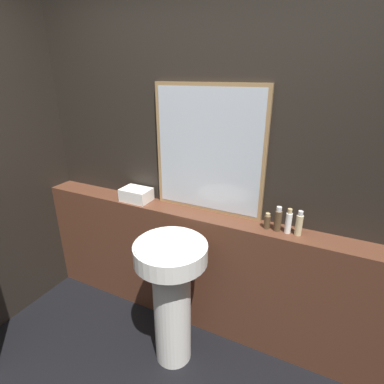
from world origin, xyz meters
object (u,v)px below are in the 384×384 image
(towel_stack, at_px, (136,195))
(mirror, at_px, (208,151))
(conditioner_bottle, at_px, (278,220))
(pedestal_sink, at_px, (172,290))
(lotion_bottle, at_px, (288,222))
(shampoo_bottle, at_px, (267,221))
(body_wash_bottle, at_px, (299,224))

(towel_stack, bearing_deg, mirror, 8.24)
(conditioner_bottle, bearing_deg, towel_stack, 180.00)
(pedestal_sink, relative_size, lotion_bottle, 5.67)
(pedestal_sink, relative_size, shampoo_bottle, 8.77)
(shampoo_bottle, distance_m, conditioner_bottle, 0.07)
(towel_stack, distance_m, conditioner_bottle, 1.12)
(towel_stack, bearing_deg, pedestal_sink, -36.68)
(shampoo_bottle, distance_m, lotion_bottle, 0.14)
(mirror, xyz_separation_m, lotion_bottle, (0.60, -0.08, -0.37))
(mirror, height_order, conditioner_bottle, mirror)
(pedestal_sink, relative_size, towel_stack, 4.08)
(mirror, relative_size, conditioner_bottle, 5.38)
(pedestal_sink, distance_m, towel_stack, 0.81)
(towel_stack, height_order, shampoo_bottle, shampoo_bottle)
(towel_stack, relative_size, shampoo_bottle, 2.15)
(shampoo_bottle, height_order, conditioner_bottle, conditioner_bottle)
(pedestal_sink, height_order, body_wash_bottle, body_wash_bottle)
(mirror, xyz_separation_m, shampoo_bottle, (0.47, -0.08, -0.40))
(mirror, relative_size, body_wash_bottle, 5.45)
(shampoo_bottle, bearing_deg, pedestal_sink, -140.70)
(mirror, distance_m, towel_stack, 0.71)
(pedestal_sink, height_order, lotion_bottle, lotion_bottle)
(towel_stack, distance_m, lotion_bottle, 1.19)
(towel_stack, relative_size, lotion_bottle, 1.39)
(shampoo_bottle, bearing_deg, body_wash_bottle, -0.00)
(body_wash_bottle, bearing_deg, lotion_bottle, 180.00)
(mirror, distance_m, lotion_bottle, 0.71)
(shampoo_bottle, bearing_deg, lotion_bottle, 0.00)
(towel_stack, bearing_deg, conditioner_bottle, 0.00)
(mirror, xyz_separation_m, towel_stack, (-0.58, -0.08, -0.40))
(pedestal_sink, bearing_deg, body_wash_bottle, 30.39)
(shampoo_bottle, bearing_deg, conditioner_bottle, 0.00)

